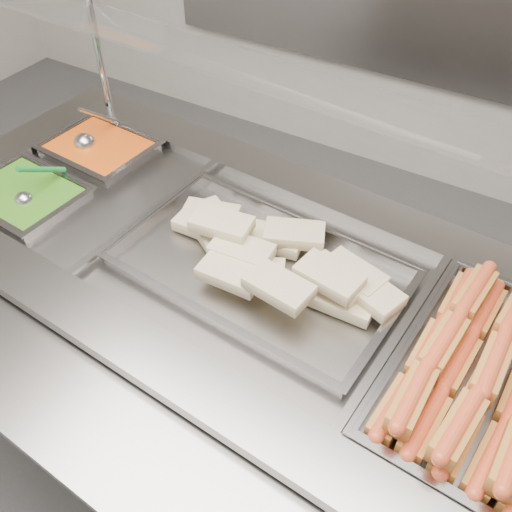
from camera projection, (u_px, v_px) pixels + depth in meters
The scene contains 11 objects.
steam_counter at pixel (242, 362), 1.87m from camera, with size 2.09×1.03×0.97m.
tray_rail at pixel (91, 416), 1.24m from camera, with size 1.96×0.53×0.06m.
sneeze_guard at pixel (293, 84), 1.40m from camera, with size 1.80×0.43×0.48m.
pan_hotdogs at pixel (482, 387), 1.29m from camera, with size 0.41×0.62×0.11m.
pan_wraps at pixel (259, 272), 1.53m from camera, with size 0.76×0.48×0.08m.
pan_beans at pixel (101, 157), 1.94m from camera, with size 0.34×0.28×0.11m.
pan_peas at pixel (27, 204), 1.76m from camera, with size 0.34×0.28×0.11m.
hotdogs_in_buns at pixel (482, 375), 1.25m from camera, with size 0.37×0.58×0.13m.
tortilla_wraps at pixel (274, 256), 1.50m from camera, with size 0.71×0.35×0.10m.
ladle at pixel (86, 142), 1.92m from camera, with size 0.08×0.20×0.17m.
serving_spoon at pixel (28, 195), 1.70m from camera, with size 0.06×0.20×0.15m.
Camera 1 is at (0.74, -0.43, 2.03)m, focal length 40.00 mm.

